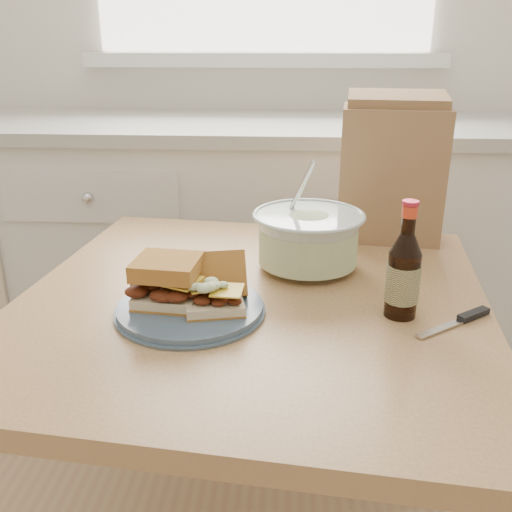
# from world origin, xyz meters

# --- Properties ---
(cabinet_run) EXTENTS (2.50, 0.64, 0.94)m
(cabinet_run) POSITION_xyz_m (-0.00, 1.70, 0.47)
(cabinet_run) COLOR white
(cabinet_run) RESTS_ON ground
(dining_table) EXTENTS (0.98, 0.98, 0.74)m
(dining_table) POSITION_xyz_m (0.04, 0.75, 0.63)
(dining_table) COLOR tan
(dining_table) RESTS_ON ground
(plate) EXTENTS (0.26, 0.26, 0.02)m
(plate) POSITION_xyz_m (-0.07, 0.67, 0.75)
(plate) COLOR #44596E
(plate) RESTS_ON dining_table
(sandwich_left) EXTENTS (0.12, 0.11, 0.08)m
(sandwich_left) POSITION_xyz_m (-0.11, 0.68, 0.80)
(sandwich_left) COLOR beige
(sandwich_left) RESTS_ON plate
(sandwich_right) EXTENTS (0.12, 0.16, 0.09)m
(sandwich_right) POSITION_xyz_m (-0.02, 0.68, 0.79)
(sandwich_right) COLOR beige
(sandwich_right) RESTS_ON plate
(coleslaw_bowl) EXTENTS (0.24, 0.24, 0.24)m
(coleslaw_bowl) POSITION_xyz_m (0.15, 0.90, 0.80)
(coleslaw_bowl) COLOR silver
(coleslaw_bowl) RESTS_ON dining_table
(beer_bottle) EXTENTS (0.06, 0.06, 0.21)m
(beer_bottle) POSITION_xyz_m (0.31, 0.69, 0.82)
(beer_bottle) COLOR black
(beer_bottle) RESTS_ON dining_table
(knife) EXTENTS (0.15, 0.12, 0.01)m
(knife) POSITION_xyz_m (0.42, 0.67, 0.75)
(knife) COLOR silver
(knife) RESTS_ON dining_table
(paper_bag) EXTENTS (0.26, 0.18, 0.32)m
(paper_bag) POSITION_xyz_m (0.35, 1.12, 0.90)
(paper_bag) COLOR #966C49
(paper_bag) RESTS_ON dining_table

